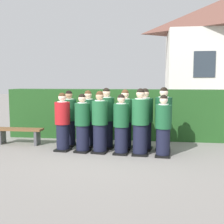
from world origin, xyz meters
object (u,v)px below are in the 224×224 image
at_px(student_front_row_4, 140,123).
at_px(student_rear_row_4, 145,121).
at_px(student_front_row_2, 100,123).
at_px(student_in_red_blazer, 63,123).
at_px(wooden_bench, 19,133).
at_px(student_rear_row_2, 106,119).
at_px(student_rear_row_5, 163,121).
at_px(student_rear_row_0, 69,119).
at_px(student_rear_row_3, 125,121).
at_px(student_front_row_1, 82,124).
at_px(student_front_row_3, 121,126).
at_px(student_front_row_5, 163,127).
at_px(student_rear_row_1, 88,120).

height_order(student_front_row_4, student_rear_row_4, student_front_row_4).
height_order(student_front_row_2, student_rear_row_4, student_rear_row_4).
bearing_deg(student_in_red_blazer, student_rear_row_4, 10.41).
height_order(student_in_red_blazer, wooden_bench, student_in_red_blazer).
bearing_deg(student_rear_row_2, student_front_row_4, -32.70).
height_order(student_rear_row_2, student_rear_row_5, student_rear_row_5).
relative_size(student_rear_row_4, student_rear_row_5, 0.98).
distance_m(student_rear_row_0, student_rear_row_3, 1.65).
distance_m(student_rear_row_2, student_rear_row_3, 0.53).
xyz_separation_m(student_front_row_1, student_rear_row_2, (0.56, 0.53, 0.07)).
bearing_deg(student_in_red_blazer, student_front_row_4, -4.24).
xyz_separation_m(student_in_red_blazer, student_front_row_4, (2.09, -0.15, 0.06)).
height_order(student_front_row_2, student_front_row_4, student_front_row_4).
bearing_deg(student_in_red_blazer, student_front_row_3, -5.27).
bearing_deg(student_rear_row_2, student_rear_row_0, 172.55).
xyz_separation_m(student_front_row_5, student_rear_row_0, (-2.65, 0.86, 0.03)).
height_order(student_front_row_1, wooden_bench, student_front_row_1).
relative_size(student_front_row_3, student_rear_row_0, 0.96).
bearing_deg(student_rear_row_0, student_front_row_2, -33.87).
bearing_deg(student_front_row_3, student_rear_row_3, 85.81).
bearing_deg(student_front_row_1, student_rear_row_2, 43.57).
distance_m(student_in_red_blazer, student_rear_row_3, 1.70).
xyz_separation_m(student_front_row_2, wooden_bench, (-2.54, 0.63, -0.42)).
height_order(student_front_row_2, student_rear_row_3, student_rear_row_3).
bearing_deg(student_front_row_1, student_rear_row_1, 88.56).
bearing_deg(wooden_bench, student_rear_row_5, -2.96).
bearing_deg(student_front_row_5, student_rear_row_5, 87.71).
bearing_deg(student_front_row_3, student_rear_row_4, 43.22).
bearing_deg(student_front_row_2, student_front_row_3, -7.26).
height_order(student_rear_row_3, student_rear_row_5, student_rear_row_5).
height_order(student_front_row_4, student_rear_row_5, student_rear_row_5).
distance_m(student_in_red_blazer, student_front_row_2, 1.04).
relative_size(student_front_row_2, student_rear_row_3, 0.98).
distance_m(student_rear_row_1, student_rear_row_3, 1.08).
xyz_separation_m(student_rear_row_0, student_rear_row_5, (2.68, -0.28, 0.05)).
bearing_deg(student_rear_row_3, student_front_row_1, -155.39).
height_order(student_rear_row_0, student_rear_row_2, student_rear_row_2).
distance_m(student_rear_row_0, student_rear_row_4, 2.19).
xyz_separation_m(student_front_row_4, wooden_bench, (-3.60, 0.71, -0.46)).
height_order(student_front_row_5, student_rear_row_4, student_rear_row_4).
bearing_deg(student_front_row_2, student_rear_row_5, 14.05).
xyz_separation_m(student_in_red_blazer, student_rear_row_5, (2.69, 0.34, 0.07)).
relative_size(student_front_row_3, student_rear_row_5, 0.90).
bearing_deg(student_rear_row_3, student_front_row_2, -140.22).
bearing_deg(student_rear_row_5, student_in_red_blazer, -172.83).
height_order(student_in_red_blazer, student_rear_row_3, student_rear_row_3).
relative_size(student_front_row_5, student_rear_row_5, 0.90).
xyz_separation_m(student_in_red_blazer, wooden_bench, (-1.51, 0.55, -0.40)).
bearing_deg(student_rear_row_0, student_rear_row_1, -4.29).
relative_size(student_in_red_blazer, student_rear_row_0, 0.98).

